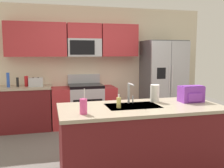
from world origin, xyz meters
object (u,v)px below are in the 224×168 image
Objects in this scene: toaster at (36,82)px; backpack at (191,94)px; soap_dispenser at (119,102)px; refrigerator at (163,81)px; drink_cup_pink at (83,106)px; range_oven at (84,105)px; bottle_blue at (8,80)px; pepper_mill at (18,82)px; bottle_red at (26,81)px; sink_faucet at (130,91)px; paper_towel_roll at (155,93)px.

toaster is 0.87× the size of backpack.
soap_dispenser is 0.53× the size of backpack.
drink_cup_pink is at bearing -131.02° from refrigerator.
bottle_blue is at bearing -178.46° from range_oven.
soap_dispenser is 1.09m from backpack.
refrigerator reaches higher than bottle_blue.
pepper_mill is at bearing 171.97° from toaster.
pepper_mill is 0.17m from bottle_red.
range_oven is 4.82× the size of sink_faucet.
soap_dispenser is (1.45, -2.37, -0.03)m from pepper_mill.
sink_faucet is 1.17× the size of paper_towel_roll.
range_oven is 2.66m from drink_cup_pink.
range_oven is 4.86× the size of toaster.
refrigerator is (1.82, -0.07, 0.48)m from range_oven.
refrigerator is 8.73× the size of bottle_red.
drink_cup_pink is (-2.18, -2.50, 0.06)m from refrigerator.
bottle_red is 0.75× the size of sink_faucet.
toaster is at bearing 129.16° from paper_towel_roll.
bottle_red is at bearing 3.72° from pepper_mill.
sink_faucet is at bearing -55.26° from bottle_red.
bottle_blue is (-1.51, -0.04, 0.60)m from range_oven.
bottle_red is 2.84m from paper_towel_roll.
refrigerator is at bearing -2.27° from range_oven.
refrigerator is at bearing 54.31° from sink_faucet.
soap_dispenser is at bearing -157.32° from paper_towel_roll.
paper_towel_roll is at bearing 22.68° from soap_dispenser.
sink_faucet is at bearing -81.39° from range_oven.
bottle_red is 2.71m from drink_cup_pink.
refrigerator is at bearing -1.26° from pepper_mill.
bottle_red reaches higher than pepper_mill.
drink_cup_pink is (-0.36, -2.57, 0.54)m from range_oven.
soap_dispenser is at bearing -173.70° from backpack.
bottle_blue reaches higher than paper_towel_roll.
backpack is (0.87, -0.10, -0.05)m from sink_faucet.
drink_cup_pink reaches higher than sink_faucet.
bottle_blue reaches higher than sink_faucet.
toaster is at bearing 121.97° from sink_faucet.
pepper_mill is at bearing -179.89° from range_oven.
bottle_blue is 1.21× the size of paper_towel_roll.
bottle_red is 0.34m from bottle_blue.
paper_towel_roll reaches higher than pepper_mill.
toaster is 1.32× the size of bottle_red.
pepper_mill reaches higher than soap_dispenser.
soap_dispenser is (0.11, -2.37, 0.53)m from range_oven.
range_oven is 1.62m from bottle_blue.
toaster is 2.56m from soap_dispenser.
paper_towel_roll reaches higher than range_oven.
backpack reaches higher than pepper_mill.
toaster is 0.36m from pepper_mill.
paper_towel_roll reaches higher than bottle_red.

